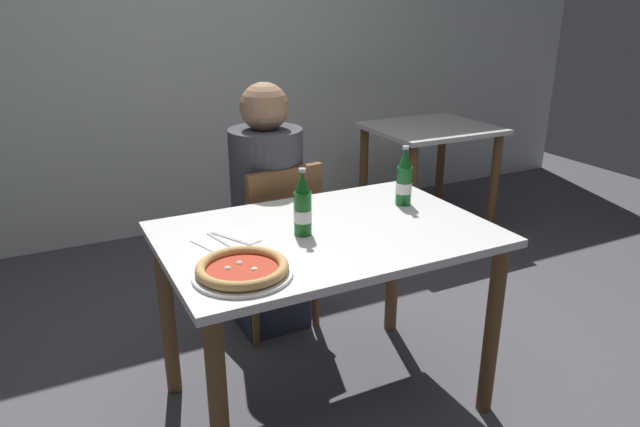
{
  "coord_description": "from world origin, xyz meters",
  "views": [
    {
      "loc": [
        -0.91,
        -1.75,
        1.55
      ],
      "look_at": [
        0.0,
        0.05,
        0.8
      ],
      "focal_mm": 32.56,
      "sensor_mm": 36.0,
      "label": 1
    }
  ],
  "objects_px": {
    "napkin_with_cutlery": "(226,240)",
    "beer_bottle_center": "(303,207)",
    "pizza_margherita_near": "(242,270)",
    "chair_behind_table": "(274,238)",
    "beer_bottle_left": "(404,180)",
    "diner_seated": "(268,215)",
    "dining_table_main": "(326,259)",
    "dining_table_background": "(429,149)"
  },
  "relations": [
    {
      "from": "beer_bottle_left",
      "to": "napkin_with_cutlery",
      "type": "bearing_deg",
      "value": -176.74
    },
    {
      "from": "dining_table_main",
      "to": "beer_bottle_left",
      "type": "distance_m",
      "value": 0.49
    },
    {
      "from": "dining_table_main",
      "to": "dining_table_background",
      "type": "relative_size",
      "value": 1.5
    },
    {
      "from": "beer_bottle_left",
      "to": "beer_bottle_center",
      "type": "distance_m",
      "value": 0.52
    },
    {
      "from": "dining_table_main",
      "to": "beer_bottle_left",
      "type": "height_order",
      "value": "beer_bottle_left"
    },
    {
      "from": "dining_table_background",
      "to": "napkin_with_cutlery",
      "type": "xyz_separation_m",
      "value": [
        -1.85,
        -1.27,
        0.16
      ]
    },
    {
      "from": "dining_table_background",
      "to": "beer_bottle_left",
      "type": "distance_m",
      "value": 1.65
    },
    {
      "from": "dining_table_background",
      "to": "napkin_with_cutlery",
      "type": "bearing_deg",
      "value": -145.47
    },
    {
      "from": "diner_seated",
      "to": "beer_bottle_left",
      "type": "bearing_deg",
      "value": -54.51
    },
    {
      "from": "diner_seated",
      "to": "napkin_with_cutlery",
      "type": "bearing_deg",
      "value": -123.59
    },
    {
      "from": "pizza_margherita_near",
      "to": "beer_bottle_left",
      "type": "height_order",
      "value": "beer_bottle_left"
    },
    {
      "from": "dining_table_main",
      "to": "beer_bottle_left",
      "type": "bearing_deg",
      "value": 15.35
    },
    {
      "from": "beer_bottle_center",
      "to": "napkin_with_cutlery",
      "type": "xyz_separation_m",
      "value": [
        -0.27,
        0.06,
        -0.1
      ]
    },
    {
      "from": "beer_bottle_center",
      "to": "beer_bottle_left",
      "type": "bearing_deg",
      "value": 12.06
    },
    {
      "from": "beer_bottle_center",
      "to": "diner_seated",
      "type": "bearing_deg",
      "value": 79.42
    },
    {
      "from": "dining_table_background",
      "to": "pizza_margherita_near",
      "type": "relative_size",
      "value": 2.57
    },
    {
      "from": "dining_table_main",
      "to": "beer_bottle_left",
      "type": "relative_size",
      "value": 4.86
    },
    {
      "from": "beer_bottle_center",
      "to": "napkin_with_cutlery",
      "type": "bearing_deg",
      "value": 166.5
    },
    {
      "from": "beer_bottle_center",
      "to": "napkin_with_cutlery",
      "type": "distance_m",
      "value": 0.29
    },
    {
      "from": "napkin_with_cutlery",
      "to": "dining_table_background",
      "type": "bearing_deg",
      "value": 34.53
    },
    {
      "from": "beer_bottle_left",
      "to": "dining_table_main",
      "type": "bearing_deg",
      "value": -164.65
    },
    {
      "from": "pizza_margherita_near",
      "to": "napkin_with_cutlery",
      "type": "bearing_deg",
      "value": 82.0
    },
    {
      "from": "chair_behind_table",
      "to": "beer_bottle_left",
      "type": "height_order",
      "value": "beer_bottle_left"
    },
    {
      "from": "dining_table_main",
      "to": "diner_seated",
      "type": "relative_size",
      "value": 0.99
    },
    {
      "from": "chair_behind_table",
      "to": "dining_table_background",
      "type": "relative_size",
      "value": 1.06
    },
    {
      "from": "napkin_with_cutlery",
      "to": "beer_bottle_center",
      "type": "bearing_deg",
      "value": -13.5
    },
    {
      "from": "diner_seated",
      "to": "napkin_with_cutlery",
      "type": "height_order",
      "value": "diner_seated"
    },
    {
      "from": "chair_behind_table",
      "to": "diner_seated",
      "type": "distance_m",
      "value": 0.11
    },
    {
      "from": "beer_bottle_center",
      "to": "napkin_with_cutlery",
      "type": "relative_size",
      "value": 1.08
    },
    {
      "from": "pizza_margherita_near",
      "to": "beer_bottle_center",
      "type": "relative_size",
      "value": 1.26
    },
    {
      "from": "dining_table_background",
      "to": "beer_bottle_left",
      "type": "height_order",
      "value": "beer_bottle_left"
    },
    {
      "from": "pizza_margherita_near",
      "to": "napkin_with_cutlery",
      "type": "xyz_separation_m",
      "value": [
        0.04,
        0.28,
        -0.02
      ]
    },
    {
      "from": "napkin_with_cutlery",
      "to": "chair_behind_table",
      "type": "bearing_deg",
      "value": 53.38
    },
    {
      "from": "pizza_margherita_near",
      "to": "beer_bottle_left",
      "type": "distance_m",
      "value": 0.89
    },
    {
      "from": "chair_behind_table",
      "to": "beer_bottle_center",
      "type": "distance_m",
      "value": 0.72
    },
    {
      "from": "chair_behind_table",
      "to": "dining_table_background",
      "type": "distance_m",
      "value": 1.63
    },
    {
      "from": "diner_seated",
      "to": "pizza_margherita_near",
      "type": "xyz_separation_m",
      "value": [
        -0.43,
        -0.87,
        0.19
      ]
    },
    {
      "from": "dining_table_main",
      "to": "napkin_with_cutlery",
      "type": "bearing_deg",
      "value": 168.92
    },
    {
      "from": "dining_table_background",
      "to": "beer_bottle_center",
      "type": "xyz_separation_m",
      "value": [
        -1.58,
        -1.34,
        0.26
      ]
    },
    {
      "from": "chair_behind_table",
      "to": "pizza_margherita_near",
      "type": "bearing_deg",
      "value": 53.97
    },
    {
      "from": "diner_seated",
      "to": "dining_table_main",
      "type": "bearing_deg",
      "value": -92.65
    },
    {
      "from": "chair_behind_table",
      "to": "napkin_with_cutlery",
      "type": "xyz_separation_m",
      "value": [
        -0.4,
        -0.54,
        0.27
      ]
    }
  ]
}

